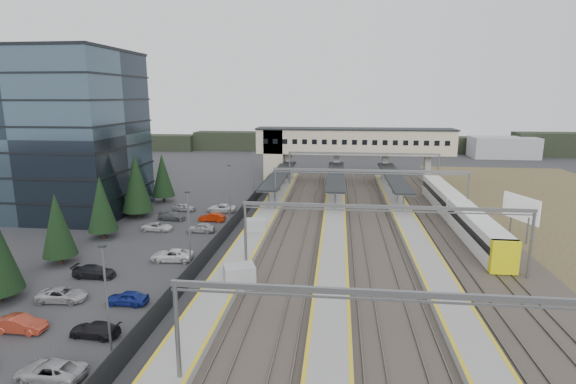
# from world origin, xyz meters

# --- Properties ---
(ground) EXTENTS (220.00, 220.00, 0.00)m
(ground) POSITION_xyz_m (0.00, 0.00, 0.00)
(ground) COLOR #2B2B2D
(ground) RESTS_ON ground
(office_building) EXTENTS (24.30, 18.30, 24.30)m
(office_building) POSITION_xyz_m (-36.00, 12.00, 12.19)
(office_building) COLOR #354958
(office_building) RESTS_ON ground
(conifer_row) EXTENTS (4.42, 49.82, 9.50)m
(conifer_row) POSITION_xyz_m (-22.00, -3.86, 4.84)
(conifer_row) COLOR black
(conifer_row) RESTS_ON ground
(car_park) EXTENTS (10.58, 44.62, 1.29)m
(car_park) POSITION_xyz_m (-13.29, -7.40, 0.61)
(car_park) COLOR silver
(car_park) RESTS_ON ground
(lampposts) EXTENTS (0.50, 53.25, 8.07)m
(lampposts) POSITION_xyz_m (-8.00, 1.25, 4.34)
(lampposts) COLOR slate
(lampposts) RESTS_ON ground
(fence) EXTENTS (0.08, 90.00, 2.00)m
(fence) POSITION_xyz_m (-6.50, 5.00, 1.00)
(fence) COLOR #26282B
(fence) RESTS_ON ground
(relay_cabin_near) EXTENTS (3.35, 2.91, 2.34)m
(relay_cabin_near) POSITION_xyz_m (-1.52, -13.24, 1.17)
(relay_cabin_near) COLOR #9B9CA0
(relay_cabin_near) RESTS_ON ground
(relay_cabin_far) EXTENTS (2.87, 2.56, 2.25)m
(relay_cabin_far) POSITION_xyz_m (-2.95, 2.86, 1.13)
(relay_cabin_far) COLOR #9B9CA0
(relay_cabin_far) RESTS_ON ground
(rail_corridor) EXTENTS (34.00, 90.00, 0.92)m
(rail_corridor) POSITION_xyz_m (9.34, 5.00, 0.29)
(rail_corridor) COLOR #3B332D
(rail_corridor) RESTS_ON ground
(canopies) EXTENTS (23.10, 30.00, 3.28)m
(canopies) POSITION_xyz_m (7.00, 27.00, 3.92)
(canopies) COLOR black
(canopies) RESTS_ON ground
(footbridge) EXTENTS (40.40, 6.40, 11.20)m
(footbridge) POSITION_xyz_m (7.70, 42.00, 7.93)
(footbridge) COLOR tan
(footbridge) RESTS_ON ground
(gantries) EXTENTS (28.40, 62.28, 7.17)m
(gantries) POSITION_xyz_m (12.00, 3.00, 6.00)
(gantries) COLOR slate
(gantries) RESTS_ON ground
(train) EXTENTS (2.73, 37.89, 3.43)m
(train) POSITION_xyz_m (24.00, 11.18, 1.95)
(train) COLOR silver
(train) RESTS_ON ground
(billboard) EXTENTS (2.26, 6.02, 5.45)m
(billboard) POSITION_xyz_m (30.31, 6.07, 3.68)
(billboard) COLOR slate
(billboard) RESTS_ON ground
(treeline_far) EXTENTS (170.00, 19.00, 7.00)m
(treeline_far) POSITION_xyz_m (23.81, 92.28, 2.95)
(treeline_far) COLOR black
(treeline_far) RESTS_ON ground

